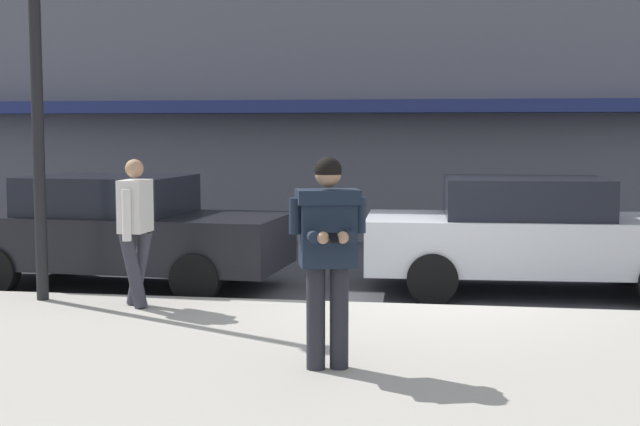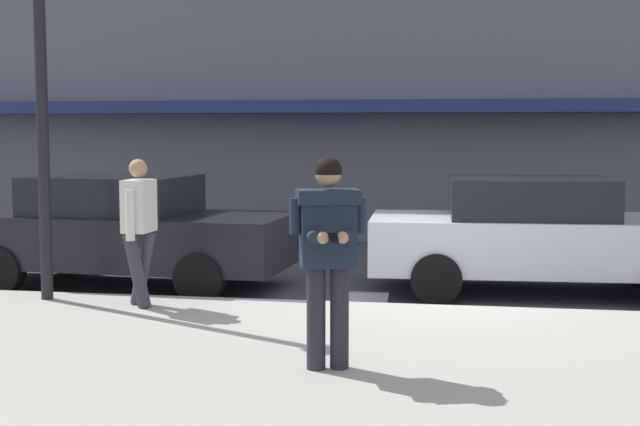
% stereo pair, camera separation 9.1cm
% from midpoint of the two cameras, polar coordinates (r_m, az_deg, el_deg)
% --- Properties ---
extents(ground_plane, '(80.00, 80.00, 0.00)m').
position_cam_midpoint_polar(ground_plane, '(10.73, 6.60, -6.33)').
color(ground_plane, '#3D3D42').
extents(sidewalk, '(32.00, 5.30, 0.14)m').
position_cam_midpoint_polar(sidewalk, '(7.96, 13.03, -10.07)').
color(sidewalk, '#A8A399').
rests_on(sidewalk, ground).
extents(curb_paint_line, '(28.00, 0.12, 0.01)m').
position_cam_midpoint_polar(curb_paint_line, '(10.79, 11.96, -6.34)').
color(curb_paint_line, silver).
rests_on(curb_paint_line, ground).
extents(parked_sedan_near, '(4.60, 2.13, 1.54)m').
position_cam_midpoint_polar(parked_sedan_near, '(12.51, -12.99, -1.10)').
color(parked_sedan_near, black).
rests_on(parked_sedan_near, ground).
extents(parked_sedan_mid, '(4.59, 2.11, 1.54)m').
position_cam_midpoint_polar(parked_sedan_mid, '(12.08, 13.37, -1.34)').
color(parked_sedan_mid, silver).
rests_on(parked_sedan_mid, ground).
extents(man_texting_on_phone, '(0.63, 0.64, 1.81)m').
position_cam_midpoint_polar(man_texting_on_phone, '(7.47, 0.15, -1.70)').
color(man_texting_on_phone, '#23232B').
rests_on(man_texting_on_phone, sidewalk).
extents(pedestrian_in_light_coat, '(0.34, 0.60, 1.70)m').
position_cam_midpoint_polar(pedestrian_in_light_coat, '(10.38, -11.98, -0.63)').
color(pedestrian_in_light_coat, '#33333D').
rests_on(pedestrian_in_light_coat, sidewalk).
extents(street_lamp_post, '(0.36, 0.36, 4.88)m').
position_cam_midpoint_polar(street_lamp_post, '(11.08, -17.98, 10.13)').
color(street_lamp_post, black).
rests_on(street_lamp_post, sidewalk).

